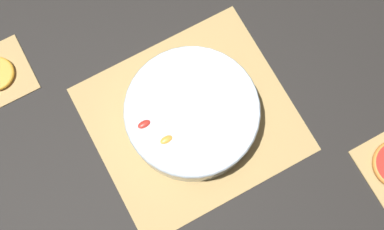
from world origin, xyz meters
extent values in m
plane|color=black|center=(0.00, 0.00, 0.00)|extent=(6.00, 6.00, 0.00)
cube|color=tan|center=(0.00, 0.00, 0.00)|extent=(0.41, 0.37, 0.01)
cube|color=#4C381E|center=(-0.14, 0.00, 0.00)|extent=(0.01, 0.36, 0.00)
cube|color=#4C381E|center=(-0.07, 0.00, 0.00)|extent=(0.01, 0.36, 0.00)
cube|color=#4C381E|center=(0.00, 0.00, 0.00)|extent=(0.01, 0.36, 0.00)
cube|color=#4C381E|center=(0.07, 0.00, 0.00)|extent=(0.01, 0.36, 0.00)
cube|color=#4C381E|center=(0.14, 0.00, 0.00)|extent=(0.01, 0.36, 0.00)
cube|color=#4C381E|center=(0.30, -0.28, 0.00)|extent=(0.00, 0.14, 0.00)
cube|color=#4C381E|center=(-0.28, 0.28, 0.00)|extent=(0.00, 0.14, 0.00)
cylinder|color=silver|center=(0.00, 0.00, 0.04)|extent=(0.27, 0.27, 0.07)
torus|color=silver|center=(0.00, 0.00, 0.07)|extent=(0.27, 0.27, 0.01)
cylinder|color=#F4EABC|center=(-0.07, 0.01, 0.03)|extent=(0.03, 0.03, 0.01)
cylinder|color=#F4EABC|center=(0.00, -0.09, 0.02)|extent=(0.03, 0.03, 0.01)
cylinder|color=#F4EABC|center=(-0.09, 0.00, 0.06)|extent=(0.03, 0.03, 0.01)
cylinder|color=#F4EABC|center=(0.02, 0.07, 0.04)|extent=(0.03, 0.03, 0.01)
cylinder|color=#F4EABC|center=(-0.02, 0.00, 0.05)|extent=(0.03, 0.03, 0.01)
cylinder|color=#F4EABC|center=(0.00, -0.04, 0.02)|extent=(0.03, 0.03, 0.01)
cube|color=white|center=(0.05, -0.01, 0.07)|extent=(0.02, 0.02, 0.02)
cube|color=white|center=(0.07, 0.05, 0.02)|extent=(0.02, 0.02, 0.02)
cube|color=white|center=(0.01, 0.11, 0.03)|extent=(0.02, 0.02, 0.02)
cube|color=white|center=(0.03, 0.06, 0.02)|extent=(0.03, 0.03, 0.03)
cube|color=white|center=(0.08, 0.07, 0.06)|extent=(0.03, 0.03, 0.03)
cube|color=white|center=(0.09, -0.03, 0.03)|extent=(0.03, 0.03, 0.03)
cube|color=white|center=(-0.09, -0.05, 0.03)|extent=(0.02, 0.02, 0.02)
ellipsoid|color=red|center=(-0.02, 0.11, 0.04)|extent=(0.03, 0.01, 0.01)
ellipsoid|color=red|center=(0.04, 0.02, 0.07)|extent=(0.03, 0.02, 0.02)
ellipsoid|color=#F9A338|center=(-0.03, 0.05, 0.07)|extent=(0.03, 0.02, 0.01)
ellipsoid|color=red|center=(-0.03, -0.03, 0.04)|extent=(0.03, 0.01, 0.01)
ellipsoid|color=#F9A338|center=(0.03, -0.07, 0.06)|extent=(0.03, 0.01, 0.01)
ellipsoid|color=#F9A338|center=(0.07, 0.03, 0.07)|extent=(0.03, 0.02, 0.02)
ellipsoid|color=#F9A338|center=(-0.06, -0.04, 0.04)|extent=(0.04, 0.02, 0.02)
ellipsoid|color=red|center=(0.10, -0.02, 0.07)|extent=(0.03, 0.02, 0.01)
ellipsoid|color=#F9A338|center=(0.06, -0.06, 0.04)|extent=(0.04, 0.02, 0.02)
camera|label=1|loc=(0.13, 0.25, 1.08)|focal=50.00mm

